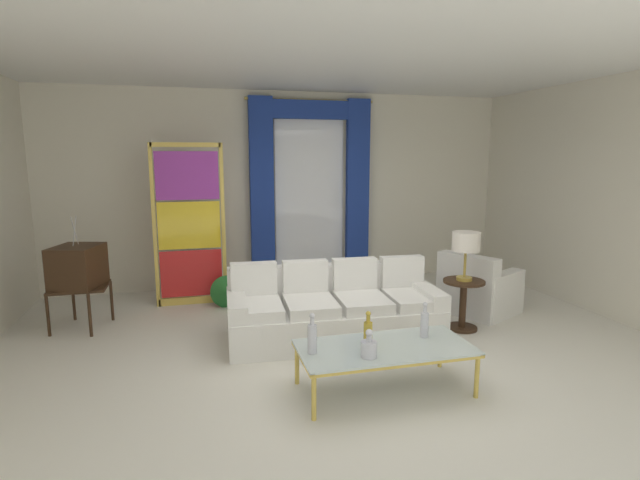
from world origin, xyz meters
name	(u,v)px	position (x,y,z in m)	size (l,w,h in m)	color
ground_plane	(340,354)	(0.00, 0.00, 0.00)	(16.00, 16.00, 0.00)	silver
wall_rear	(285,189)	(0.00, 3.06, 1.50)	(8.00, 0.12, 3.00)	silver
wall_right	(599,197)	(3.66, 0.60, 1.50)	(0.12, 7.00, 3.00)	silver
ceiling_slab	(321,63)	(0.00, 0.80, 3.02)	(8.00, 7.60, 0.04)	white
curtained_window	(311,174)	(0.39, 2.89, 1.74)	(2.00, 0.17, 2.70)	white
couch_white_long	(333,311)	(0.07, 0.50, 0.31)	(2.38, 1.05, 0.86)	white
coffee_table	(385,349)	(0.14, -0.85, 0.38)	(1.50, 0.71, 0.41)	silver
bottle_blue_decanter	(424,323)	(0.57, -0.73, 0.54)	(0.07, 0.07, 0.33)	silver
bottle_crystal_tall	(368,331)	(0.01, -0.78, 0.53)	(0.08, 0.08, 0.30)	gold
bottle_amber_squat	(312,337)	(-0.50, -0.84, 0.55)	(0.08, 0.08, 0.35)	silver
bottle_ruby_flask	(369,347)	(-0.07, -1.03, 0.49)	(0.13, 0.13, 0.24)	silver
vintage_tv	(78,268)	(-2.75, 1.53, 0.73)	(0.65, 0.71, 1.35)	#382314
armchair_white	(477,291)	(2.13, 0.86, 0.29)	(1.09, 1.08, 0.80)	white
stained_glass_divider	(190,228)	(-1.47, 2.19, 1.06)	(0.95, 0.05, 2.20)	gold
peacock_figurine	(227,293)	(-1.02, 1.85, 0.22)	(0.44, 0.60, 0.50)	beige
round_side_table	(463,300)	(1.62, 0.35, 0.36)	(0.48, 0.48, 0.59)	#382314
table_lamp_brass	(466,244)	(1.62, 0.35, 1.03)	(0.32, 0.32, 0.57)	#B29338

